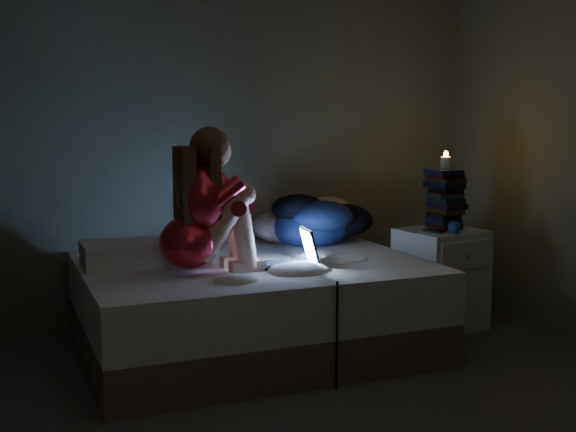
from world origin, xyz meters
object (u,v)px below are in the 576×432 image
woman (188,200)px  nightstand (440,279)px  candle (446,167)px  phone (431,231)px  bed (253,306)px  laptop (287,247)px

woman → nightstand: size_ratio=1.22×
candle → phone: 0.43m
bed → candle: (1.32, 0.02, 0.78)m
bed → woman: bearing=-157.9°
woman → laptop: woman is taller
woman → nightstand: (1.70, 0.14, -0.60)m
nightstand → phone: phone is taller
laptop → nightstand: (1.14, 0.17, -0.32)m
woman → laptop: (0.55, -0.03, -0.28)m
bed → candle: 1.53m
woman → phone: woman is taller
bed → candle: candle is taller
nightstand → candle: candle is taller
woman → nightstand: 1.80m
candle → phone: size_ratio=0.57×
bed → laptop: laptop is taller
woman → candle: woman is taller
laptop → phone: size_ratio=2.24×
woman → candle: size_ratio=9.81×
laptop → woman: bearing=-176.3°
woman → nightstand: woman is taller
nightstand → phone: (-0.11, -0.04, 0.33)m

